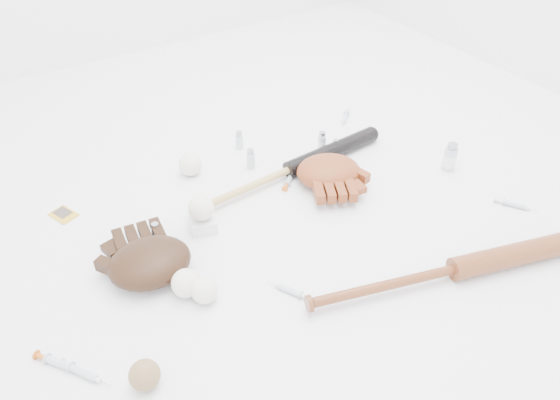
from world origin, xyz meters
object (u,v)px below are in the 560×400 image
bat_dark (290,169)px  glove_dark (150,262)px  pedestal (203,223)px  bat_wood (456,269)px

bat_dark → glove_dark: (-0.58, -0.18, 0.02)m
glove_dark → pedestal: bearing=32.0°
bat_wood → glove_dark: size_ratio=3.33×
bat_dark → glove_dark: 0.61m
bat_dark → glove_dark: glove_dark is taller
glove_dark → pedestal: (0.21, 0.10, -0.03)m
bat_dark → pedestal: size_ratio=10.53×
bat_dark → bat_wood: bat_wood is taller
bat_wood → glove_dark: (-0.70, 0.47, 0.02)m
bat_wood → glove_dark: bearing=162.3°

